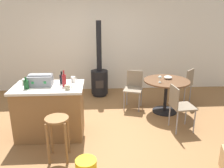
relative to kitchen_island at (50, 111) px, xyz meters
The scene contains 19 objects.
ground_plane 0.94m from the kitchen_island, ahead, with size 8.80×8.80×0.00m, color olive.
back_wall 2.84m from the kitchen_island, 72.40° to the left, with size 8.00×0.10×2.70m, color silver.
kitchen_island is the anchor object (origin of this frame).
wooden_stool 0.79m from the kitchen_island, 71.39° to the right, with size 0.35×0.35×0.68m.
dining_table 2.49m from the kitchen_island, 20.04° to the left, with size 0.98×0.98×0.74m.
folding_chair_near 3.24m from the kitchen_island, 24.81° to the left, with size 0.57×0.57×0.85m.
folding_chair_far 2.03m from the kitchen_island, 34.37° to the left, with size 0.50×0.50×0.86m.
folding_chair_left 2.36m from the kitchen_island, ahead, with size 0.44×0.44×0.87m.
wood_stove 2.19m from the kitchen_island, 65.86° to the left, with size 0.44×0.45×1.94m.
toolbox 0.57m from the kitchen_island, 162.84° to the left, with size 0.40×0.25×0.20m.
bottle_0 0.64m from the kitchen_island, 158.85° to the right, with size 0.08×0.08×0.20m.
bottle_1 0.64m from the kitchen_island, ahead, with size 0.07×0.07×0.29m.
bottle_2 0.61m from the kitchen_island, 30.45° to the left, with size 0.08×0.08×0.22m.
cup_0 0.69m from the kitchen_island, 26.85° to the left, with size 0.11×0.08×0.10m.
cup_1 0.66m from the kitchen_island, 31.50° to the right, with size 0.12×0.08×0.08m.
cup_2 0.68m from the kitchen_island, 162.89° to the left, with size 0.12×0.08×0.10m.
wine_glass 2.30m from the kitchen_island, 18.47° to the left, with size 0.07×0.07×0.14m.
serving_bowl 2.60m from the kitchen_island, 21.63° to the left, with size 0.18×0.18×0.07m, color white.
plastic_bucket 1.41m from the kitchen_island, 60.11° to the right, with size 0.29×0.29×0.26m, color yellow.
Camera 1 is at (0.06, -3.94, 2.18)m, focal length 37.13 mm.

